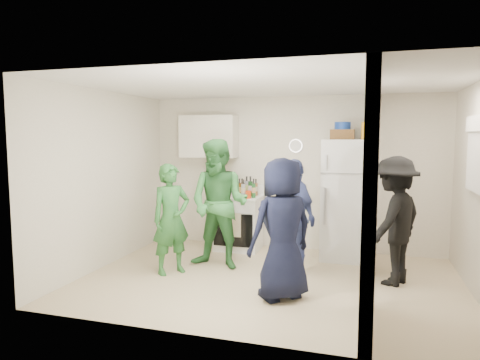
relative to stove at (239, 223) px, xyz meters
name	(u,v)px	position (x,y,z in m)	size (l,w,h in m)	color
floor	(269,280)	(0.83, -1.37, -0.44)	(4.80, 4.80, 0.00)	tan
wall_back	(293,173)	(0.83, 0.33, 0.81)	(4.80, 4.80, 0.00)	silver
wall_front	(228,205)	(0.83, -3.07, 0.81)	(4.80, 4.80, 0.00)	silver
wall_left	(105,179)	(-1.57, -1.37, 0.81)	(3.40, 3.40, 0.00)	silver
ceiling	(271,84)	(0.83, -1.37, 2.06)	(4.80, 4.80, 0.00)	white
partition_pier_back	(369,179)	(2.03, -0.27, 0.81)	(0.12, 1.20, 2.50)	silver
partition_pier_front	(369,201)	(2.03, -2.47, 0.81)	(0.12, 1.20, 2.50)	silver
partition_header	(372,98)	(2.03, -1.37, 1.86)	(0.12, 1.00, 0.40)	silver
stove	(239,223)	(0.00, 0.00, 0.00)	(0.74, 0.62, 0.88)	white
upper_cabinet	(209,137)	(-0.57, 0.15, 1.41)	(0.95, 0.34, 0.70)	silver
fridge	(347,199)	(1.73, -0.03, 0.46)	(0.74, 0.72, 1.81)	white
wicker_basket	(342,134)	(1.63, 0.02, 1.44)	(0.35, 0.25, 0.15)	brown
blue_bowl	(343,126)	(1.63, 0.02, 1.57)	(0.24, 0.24, 0.11)	navy
yellow_cup_stack_top	(364,131)	(1.95, -0.13, 1.49)	(0.09, 0.09, 0.25)	#F9A415
wall_clock	(296,146)	(0.88, 0.31, 1.26)	(0.22, 0.22, 0.03)	white
spice_shelf	(292,167)	(0.83, 0.28, 0.91)	(0.35, 0.08, 0.03)	olive
nook_window	(478,154)	(3.21, -1.17, 1.21)	(0.03, 0.70, 0.80)	black
nook_window_frame	(476,154)	(3.19, -1.17, 1.21)	(0.04, 0.76, 0.86)	white
nook_valance	(476,123)	(3.17, -1.17, 1.56)	(0.04, 0.82, 0.18)	white
yellow_cup_stack_stove	(227,190)	(-0.12, -0.22, 0.57)	(0.09, 0.09, 0.25)	yellow
red_cup	(248,195)	(0.22, -0.20, 0.50)	(0.09, 0.09, 0.12)	red
person_green_left	(171,219)	(-0.51, -1.45, 0.30)	(0.54, 0.36, 1.49)	#32722D
person_green_center	(219,204)	(0.03, -1.03, 0.47)	(0.88, 0.69, 1.82)	#357533
person_denim	(294,216)	(1.06, -0.93, 0.34)	(0.91, 0.38, 1.55)	#3A477F
person_navy	(282,229)	(1.10, -1.93, 0.37)	(0.79, 0.51, 1.62)	black
person_nook	(394,221)	(2.35, -1.03, 0.36)	(1.04, 0.60, 1.61)	black
bottle_a	(223,187)	(-0.30, 0.10, 0.57)	(0.07, 0.07, 0.25)	#5F2513
bottle_b	(227,189)	(-0.17, -0.07, 0.56)	(0.08, 0.08, 0.24)	#1A4F23
bottle_c	(236,186)	(-0.09, 0.16, 0.58)	(0.08, 0.08, 0.28)	silver
bottle_d	(239,188)	(0.04, -0.07, 0.59)	(0.06, 0.06, 0.30)	#5E3710
bottle_e	(247,185)	(0.08, 0.20, 0.60)	(0.07, 0.07, 0.31)	#A3A5B5
bottle_f	(250,186)	(0.19, 0.03, 0.60)	(0.07, 0.07, 0.33)	#153B19
bottle_g	(256,187)	(0.25, 0.15, 0.58)	(0.06, 0.06, 0.27)	#935A30
bottle_h	(219,188)	(-0.31, -0.10, 0.57)	(0.08, 0.08, 0.26)	silver
bottle_i	(242,187)	(0.03, 0.09, 0.58)	(0.08, 0.08, 0.28)	#582E0F
bottle_j	(254,188)	(0.28, -0.12, 0.59)	(0.06, 0.06, 0.30)	#1E5825
bottle_k	(228,187)	(-0.20, 0.06, 0.58)	(0.07, 0.07, 0.27)	#A24725
bottle_l	(243,189)	(0.13, -0.16, 0.59)	(0.07, 0.07, 0.29)	#A8AFB9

